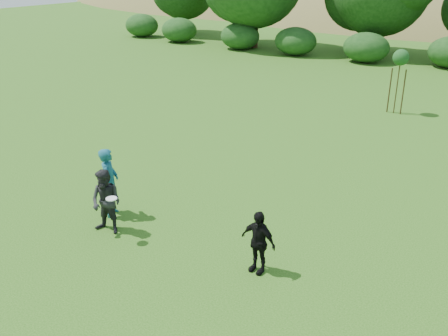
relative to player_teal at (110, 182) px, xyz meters
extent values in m
plane|color=#19470C|center=(2.19, -0.80, -0.95)|extent=(120.00, 120.00, 0.00)
imported|color=#165366|center=(0.00, 0.00, 0.00)|extent=(0.77, 0.83, 1.90)
imported|color=#232325|center=(0.61, -0.74, -0.11)|extent=(0.91, 0.76, 1.69)
imported|color=black|center=(4.63, -0.16, -0.21)|extent=(0.90, 0.45, 1.48)
cylinder|color=white|center=(1.04, -0.96, 0.20)|extent=(0.27, 0.27, 0.03)
cylinder|color=#382916|center=(3.64, 13.99, 0.30)|extent=(0.05, 0.05, 2.50)
sphere|color=#1C4E1D|center=(3.64, 13.99, 1.55)|extent=(0.70, 0.70, 0.70)
cylinder|color=#3A2B17|center=(3.34, 13.99, 0.05)|extent=(0.06, 0.06, 2.00)
cylinder|color=#3B2B17|center=(3.94, 13.99, 0.05)|extent=(0.06, 0.06, 2.00)
ellipsoid|color=olive|center=(-22.81, 69.20, -13.05)|extent=(110.00, 70.00, 44.00)
ellipsoid|color=olive|center=(-2.81, 57.20, -8.65)|extent=(80.00, 50.00, 28.00)
cylinder|color=#3A2616|center=(-19.81, 29.20, 0.36)|extent=(0.65, 0.65, 2.62)
cylinder|color=#3A2616|center=(-10.81, 26.20, 0.62)|extent=(0.73, 0.73, 3.15)
cylinder|color=#3A2616|center=(-1.81, 28.20, 0.45)|extent=(0.68, 0.68, 2.80)
camera|label=1|loc=(9.16, -8.42, 5.48)|focal=40.00mm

